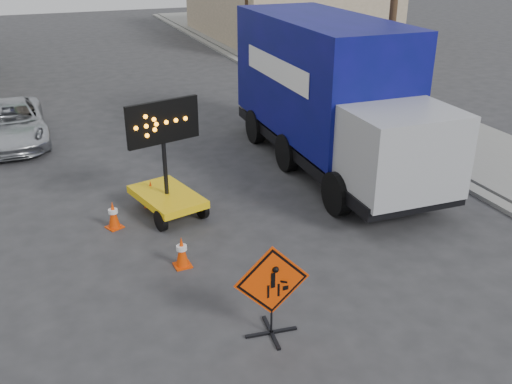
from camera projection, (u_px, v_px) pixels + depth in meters
ground at (309, 346)px, 9.91m from camera, size 100.00×100.00×0.00m
curb_right at (303, 96)px, 25.00m from camera, size 0.40×60.00×0.12m
sidewalk_right at (349, 91)px, 25.77m from camera, size 4.00×60.00×0.15m
building_right_far at (285, 3)px, 38.73m from camera, size 10.00×14.00×4.60m
construction_sign at (272, 289)px, 9.84m from camera, size 1.35×0.96×1.80m
arrow_board at (167, 190)px, 14.37m from camera, size 1.85×2.34×2.98m
pickup_truck at (10, 123)px, 19.38m from camera, size 2.43×5.00×1.37m
box_truck at (329, 103)px, 16.91m from camera, size 3.09×9.25×4.37m
cone_a at (182, 252)px, 12.17m from camera, size 0.38×0.38×0.71m
cone_b at (113, 215)px, 13.78m from camera, size 0.47×0.47×0.70m
cone_c at (151, 193)px, 14.93m from camera, size 0.47×0.47×0.71m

